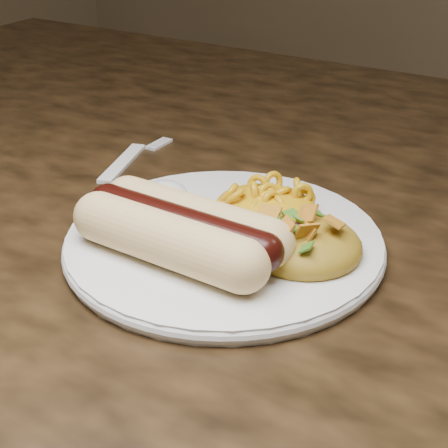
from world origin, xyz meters
The scene contains 7 objects.
table centered at (0.00, 0.00, 0.66)m, with size 1.60×0.90×0.75m.
plate centered at (0.00, -0.14, 0.76)m, with size 0.26×0.26×0.01m, color white.
hotdog centered at (-0.01, -0.18, 0.78)m, with size 0.15×0.08×0.04m.
mac_and_cheese centered at (0.01, -0.09, 0.78)m, with size 0.09×0.08×0.04m, color yellow.
sour_cream centered at (-0.07, -0.12, 0.78)m, with size 0.04×0.04×0.03m, color white.
taco_salad centered at (0.07, -0.13, 0.78)m, with size 0.10×0.09×0.04m.
fork centered at (-0.18, -0.04, 0.75)m, with size 0.02×0.14×0.00m, color white.
Camera 1 is at (0.26, -0.56, 1.04)m, focal length 55.00 mm.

